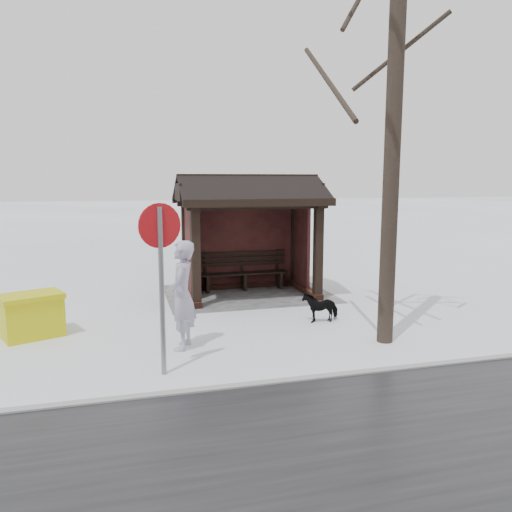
{
  "coord_description": "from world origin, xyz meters",
  "views": [
    {
      "loc": [
        3.1,
        12.14,
        2.96
      ],
      "look_at": [
        0.05,
        0.8,
        1.15
      ],
      "focal_mm": 35.0,
      "sensor_mm": 36.0,
      "label": 1
    }
  ],
  "objects_px": {
    "pedestrian": "(182,295)",
    "road_sign": "(161,254)",
    "dog": "(320,307)",
    "grit_bin": "(32,315)",
    "bus_shelter": "(248,211)"
  },
  "relations": [
    {
      "from": "pedestrian",
      "to": "road_sign",
      "type": "bearing_deg",
      "value": -3.07
    },
    {
      "from": "pedestrian",
      "to": "grit_bin",
      "type": "height_order",
      "value": "pedestrian"
    },
    {
      "from": "grit_bin",
      "to": "road_sign",
      "type": "bearing_deg",
      "value": 109.4
    },
    {
      "from": "road_sign",
      "to": "bus_shelter",
      "type": "bearing_deg",
      "value": -137.94
    },
    {
      "from": "dog",
      "to": "grit_bin",
      "type": "relative_size",
      "value": 0.56
    },
    {
      "from": "pedestrian",
      "to": "dog",
      "type": "bearing_deg",
      "value": 125.8
    },
    {
      "from": "road_sign",
      "to": "grit_bin",
      "type": "bearing_deg",
      "value": -68.0
    },
    {
      "from": "pedestrian",
      "to": "road_sign",
      "type": "distance_m",
      "value": 1.5
    },
    {
      "from": "bus_shelter",
      "to": "dog",
      "type": "bearing_deg",
      "value": 107.22
    },
    {
      "from": "pedestrian",
      "to": "dog",
      "type": "relative_size",
      "value": 2.65
    },
    {
      "from": "grit_bin",
      "to": "pedestrian",
      "type": "bearing_deg",
      "value": 130.11
    },
    {
      "from": "pedestrian",
      "to": "road_sign",
      "type": "height_order",
      "value": "road_sign"
    },
    {
      "from": "dog",
      "to": "grit_bin",
      "type": "bearing_deg",
      "value": -95.24
    },
    {
      "from": "grit_bin",
      "to": "road_sign",
      "type": "distance_m",
      "value": 3.65
    },
    {
      "from": "pedestrian",
      "to": "grit_bin",
      "type": "relative_size",
      "value": 1.48
    }
  ]
}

